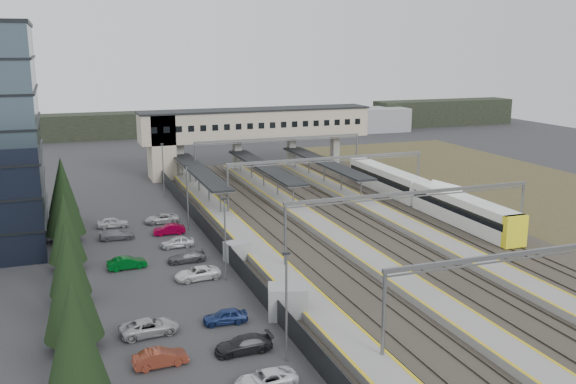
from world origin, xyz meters
name	(u,v)px	position (x,y,z in m)	size (l,w,h in m)	color
ground	(278,247)	(0.00, 0.00, 0.00)	(220.00, 220.00, 0.00)	#2B2B2D
conifer_row	(66,234)	(-22.00, -3.86, 4.84)	(4.42, 49.82, 9.50)	black
car_park	(172,278)	(-12.99, -7.22, 0.61)	(10.62, 44.59, 1.29)	#B2B1B5
lampposts	(203,213)	(-8.00, 1.25, 4.34)	(0.50, 53.25, 8.07)	slate
fence	(210,232)	(-6.50, 5.00, 1.00)	(0.08, 90.00, 2.00)	#26282B
relay_cabin_near	(288,301)	(-5.32, -17.90, 1.34)	(3.79, 3.23, 2.69)	gray
relay_cabin_far	(237,252)	(-5.53, -2.92, 1.03)	(2.66, 2.40, 2.06)	gray
rail_corridor	(337,225)	(9.34, 5.00, 0.29)	(34.00, 90.00, 0.92)	#353029
canopies	(264,166)	(7.00, 27.00, 3.92)	(23.10, 30.00, 3.28)	black
footbridge	(241,128)	(7.70, 42.00, 7.93)	(40.40, 6.40, 11.20)	#B8AB90
gantries	(365,182)	(12.00, 3.00, 6.00)	(28.40, 62.28, 7.17)	slate
train	(422,195)	(24.00, 9.50, 2.02)	(2.83, 39.26, 3.56)	white
billboard	(447,194)	(25.12, 5.32, 2.89)	(1.21, 5.21, 4.37)	slate
scrub_east	(567,204)	(45.00, 5.00, 0.03)	(34.00, 120.00, 0.06)	#403A1E
treeline_far	(248,122)	(23.81, 92.28, 2.95)	(170.00, 19.00, 7.00)	black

